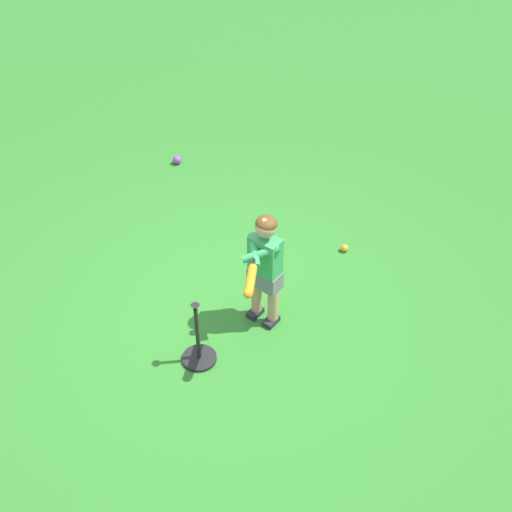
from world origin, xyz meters
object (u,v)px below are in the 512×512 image
Objects in this scene: child_batter at (264,263)px; batting_tee at (199,351)px; play_ball_center_lawn at (345,248)px; play_ball_midfield at (177,160)px.

child_batter is 1.74× the size of batting_tee.
play_ball_center_lawn is 2.32m from play_ball_midfield.
child_batter is 1.35m from play_ball_center_lawn.
child_batter reaches higher than play_ball_center_lawn.
child_batter reaches higher than batting_tee.
play_ball_midfield is at bearing 124.45° from play_ball_center_lawn.
batting_tee is at bearing -153.90° from child_batter.
child_batter is at bearing 26.10° from batting_tee.
play_ball_midfield is 2.92m from batting_tee.
batting_tee is (-1.60, -1.00, 0.07)m from play_ball_center_lawn.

